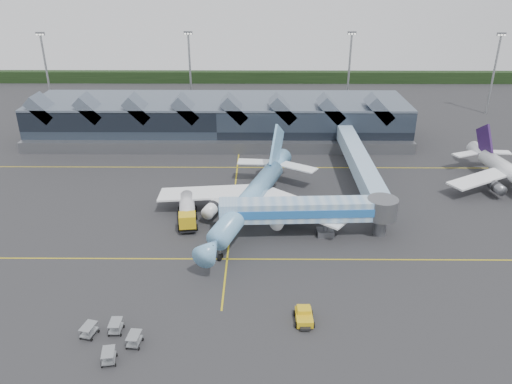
{
  "coord_description": "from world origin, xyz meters",
  "views": [
    {
      "loc": [
        4.69,
        -70.4,
        39.79
      ],
      "look_at": [
        4.16,
        4.75,
        5.0
      ],
      "focal_mm": 35.0,
      "sensor_mm": 36.0,
      "label": 1
    }
  ],
  "objects_px": {
    "fuel_truck": "(187,209)",
    "pushback_tug": "(304,316)",
    "jet_bridge": "(319,211)",
    "main_airliner": "(252,197)"
  },
  "relations": [
    {
      "from": "main_airliner",
      "to": "pushback_tug",
      "type": "height_order",
      "value": "main_airliner"
    },
    {
      "from": "fuel_truck",
      "to": "pushback_tug",
      "type": "bearing_deg",
      "value": -64.04
    },
    {
      "from": "jet_bridge",
      "to": "fuel_truck",
      "type": "height_order",
      "value": "jet_bridge"
    },
    {
      "from": "main_airliner",
      "to": "pushback_tug",
      "type": "xyz_separation_m",
      "value": [
        6.64,
        -27.55,
        -2.99
      ]
    },
    {
      "from": "jet_bridge",
      "to": "fuel_truck",
      "type": "relative_size",
      "value": 2.56
    },
    {
      "from": "jet_bridge",
      "to": "pushback_tug",
      "type": "relative_size",
      "value": 7.51
    },
    {
      "from": "jet_bridge",
      "to": "pushback_tug",
      "type": "xyz_separation_m",
      "value": [
        -3.88,
        -20.94,
        -3.72
      ]
    },
    {
      "from": "fuel_truck",
      "to": "pushback_tug",
      "type": "relative_size",
      "value": 2.94
    },
    {
      "from": "main_airliner",
      "to": "fuel_truck",
      "type": "distance_m",
      "value": 11.15
    },
    {
      "from": "main_airliner",
      "to": "jet_bridge",
      "type": "bearing_deg",
      "value": -13.95
    }
  ]
}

